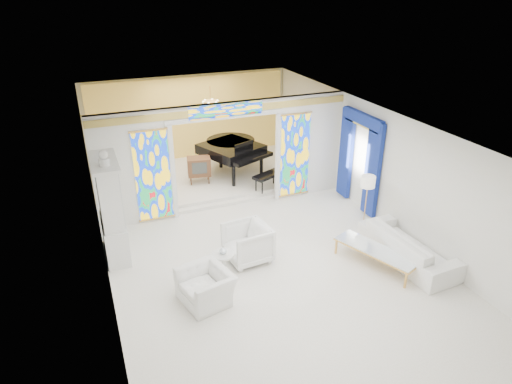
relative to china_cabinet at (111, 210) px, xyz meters
name	(u,v)px	position (x,y,z in m)	size (l,w,h in m)	color
floor	(253,240)	(3.22, -0.60, -1.17)	(12.00, 12.00, 0.00)	white
ceiling	(253,123)	(3.22, -0.60, 1.83)	(7.00, 12.00, 0.02)	silver
wall_back	(190,119)	(3.22, 5.40, 0.33)	(7.00, 0.02, 3.00)	silver
wall_front	(430,369)	(3.22, -6.60, 0.33)	(7.00, 0.02, 3.00)	silver
wall_left	(98,211)	(-0.28, -0.60, 0.33)	(0.02, 12.00, 3.00)	silver
wall_right	(378,164)	(6.72, -0.60, 0.33)	(0.02, 12.00, 3.00)	silver
partition_wall	(226,152)	(3.22, 1.40, 0.48)	(7.00, 0.22, 3.00)	silver
stained_glass_left	(153,176)	(1.19, 1.29, 0.13)	(0.90, 0.04, 2.40)	gold
stained_glass_right	(295,155)	(5.25, 1.29, 0.13)	(0.90, 0.04, 2.40)	gold
stained_glass_transom	(226,110)	(3.22, 1.29, 1.65)	(2.00, 0.04, 0.34)	gold
alcove_platform	(207,176)	(3.22, 3.50, -1.08)	(6.80, 3.80, 0.18)	white
gold_curtain_back	(190,120)	(3.22, 5.28, 0.33)	(6.70, 0.10, 2.90)	#FAD657
chandelier	(210,101)	(3.42, 3.40, 1.38)	(0.48, 0.48, 0.30)	gold
blue_drapes	(360,153)	(6.62, 0.10, 0.41)	(0.14, 1.85, 2.65)	navy
china_cabinet	(111,210)	(0.00, 0.00, 0.00)	(0.56, 1.46, 2.72)	silver
armchair_left	(206,286)	(1.47, -2.42, -0.83)	(1.04, 0.91, 0.68)	white
armchair_right	(247,243)	(2.77, -1.36, -0.73)	(0.94, 0.97, 0.88)	white
sofa	(408,246)	(6.17, -2.74, -0.81)	(2.49, 0.98, 0.73)	silver
side_table	(223,262)	(2.05, -1.80, -0.78)	(0.59, 0.59, 0.60)	silver
vase	(223,250)	(2.05, -1.80, -0.48)	(0.16, 0.16, 0.17)	white
coffee_table	(376,251)	(5.35, -2.66, -0.77)	(1.26, 2.02, 0.43)	silver
floor_lamp	(368,184)	(6.10, -1.09, 0.08)	(0.40, 0.40, 1.46)	gold
grand_piano	(232,148)	(4.07, 3.37, -0.18)	(2.23, 3.37, 1.20)	black
tv_console	(199,167)	(2.83, 2.93, -0.47)	(0.77, 0.59, 0.81)	brown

